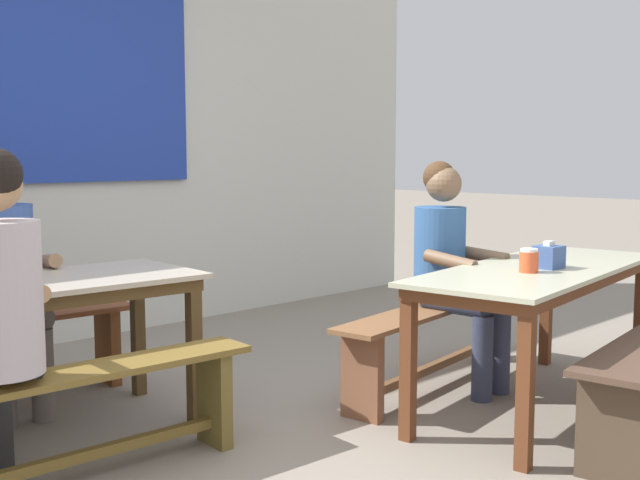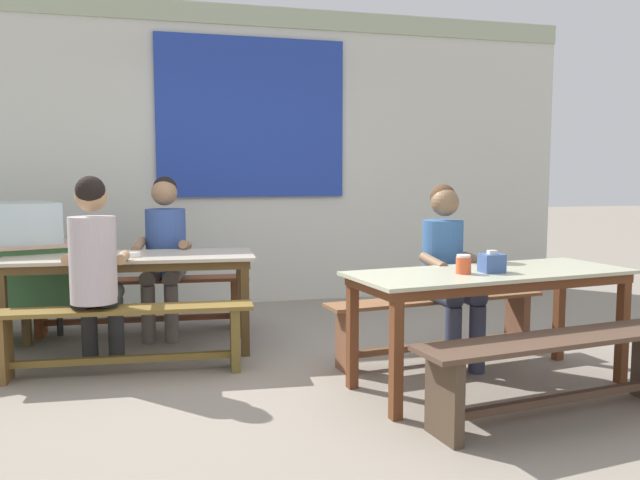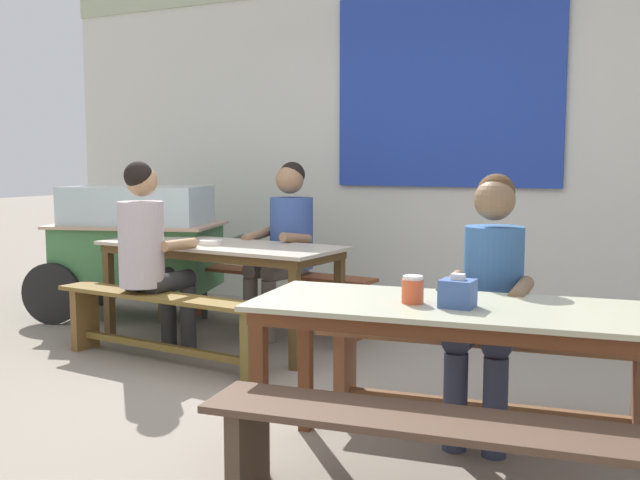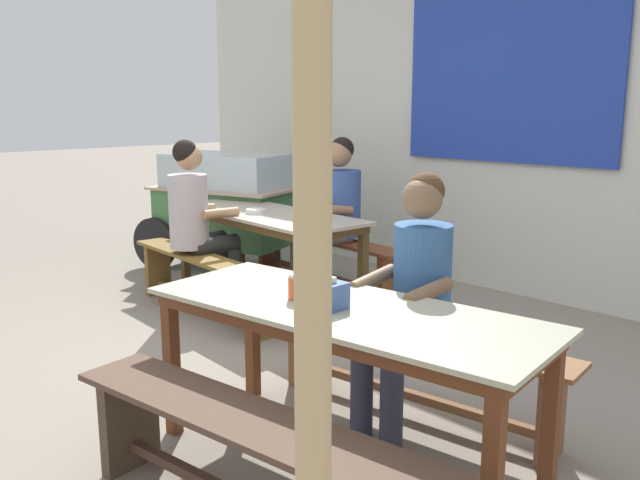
{
  "view_description": "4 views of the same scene",
  "coord_description": "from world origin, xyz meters",
  "views": [
    {
      "loc": [
        -2.22,
        -2.36,
        1.29
      ],
      "look_at": [
        0.48,
        0.38,
        0.87
      ],
      "focal_mm": 43.47,
      "sensor_mm": 36.0,
      "label": 1
    },
    {
      "loc": [
        -0.71,
        -3.88,
        1.32
      ],
      "look_at": [
        0.43,
        0.52,
        0.86
      ],
      "focal_mm": 35.66,
      "sensor_mm": 36.0,
      "label": 2
    },
    {
      "loc": [
        2.08,
        -3.26,
        1.32
      ],
      "look_at": [
        0.25,
        0.33,
        0.88
      ],
      "focal_mm": 40.78,
      "sensor_mm": 36.0,
      "label": 3
    },
    {
      "loc": [
        3.19,
        -2.36,
        1.58
      ],
      "look_at": [
        0.3,
        0.45,
        0.76
      ],
      "focal_mm": 37.61,
      "sensor_mm": 36.0,
      "label": 4
    }
  ],
  "objects": [
    {
      "name": "bench_near_front",
      "position": [
        1.37,
        -0.97,
        0.31
      ],
      "size": [
        1.71,
        0.54,
        0.46
      ],
      "color": "#50392B",
      "rests_on": "ground_plane"
    },
    {
      "name": "bench_near_back",
      "position": [
        1.21,
        0.22,
        0.3
      ],
      "size": [
        1.69,
        0.48,
        0.46
      ],
      "color": "brown",
      "rests_on": "ground_plane"
    },
    {
      "name": "person_right_near_table",
      "position": [
        1.26,
        0.14,
        0.71
      ],
      "size": [
        0.41,
        0.54,
        1.26
      ],
      "color": "#31364D",
      "rests_on": "ground_plane"
    },
    {
      "name": "soup_bowl",
      "position": [
        -0.9,
        0.91,
        0.75
      ],
      "size": [
        0.16,
        0.16,
        0.04
      ],
      "primitive_type": "cylinder",
      "color": "silver",
      "rests_on": "dining_table_far"
    },
    {
      "name": "backdrop_wall",
      "position": [
        0.01,
        2.68,
        1.58
      ],
      "size": [
        7.46,
        0.23,
        3.01
      ],
      "color": "silver",
      "rests_on": "ground_plane"
    },
    {
      "name": "bench_far_front",
      "position": [
        -0.94,
        0.41,
        0.31
      ],
      "size": [
        1.72,
        0.36,
        0.46
      ],
      "color": "brown",
      "rests_on": "ground_plane"
    },
    {
      "name": "person_left_back_turned",
      "position": [
        -1.11,
        0.5,
        0.74
      ],
      "size": [
        0.42,
        0.56,
        1.32
      ],
      "color": "#292A2A",
      "rests_on": "ground_plane"
    },
    {
      "name": "ground_plane",
      "position": [
        0.0,
        0.0,
        0.0
      ],
      "size": [
        40.0,
        40.0,
        0.0
      ],
      "primitive_type": "plane",
      "color": "gray"
    },
    {
      "name": "person_center_facing",
      "position": [
        -0.65,
        1.52,
        0.75
      ],
      "size": [
        0.49,
        0.61,
        1.31
      ],
      "color": "#6B615A",
      "rests_on": "ground_plane"
    },
    {
      "name": "bench_far_back",
      "position": [
        -0.86,
        1.61,
        0.31
      ],
      "size": [
        1.84,
        0.38,
        0.46
      ],
      "color": "brown",
      "rests_on": "ground_plane"
    },
    {
      "name": "food_cart",
      "position": [
        -2.06,
        1.46,
        0.65
      ],
      "size": [
        1.82,
        1.26,
        1.11
      ],
      "color": "#427B44",
      "rests_on": "ground_plane"
    },
    {
      "name": "condiment_jar",
      "position": [
        1.08,
        -0.44,
        0.79
      ],
      "size": [
        0.09,
        0.09,
        0.12
      ],
      "color": "#D9502B",
      "rests_on": "dining_table_near"
    },
    {
      "name": "dining_table_far",
      "position": [
        -0.9,
        1.01,
        0.66
      ],
      "size": [
        1.85,
        0.82,
        0.73
      ],
      "color": "#B9AD98",
      "rests_on": "ground_plane"
    },
    {
      "name": "tissue_box",
      "position": [
        1.27,
        -0.44,
        0.79
      ],
      "size": [
        0.13,
        0.12,
        0.14
      ],
      "color": "#3C5897",
      "rests_on": "dining_table_near"
    },
    {
      "name": "dining_table_near",
      "position": [
        1.29,
        -0.38,
        0.66
      ],
      "size": [
        1.87,
        0.91,
        0.73
      ],
      "color": "#B5B596",
      "rests_on": "ground_plane"
    }
  ]
}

